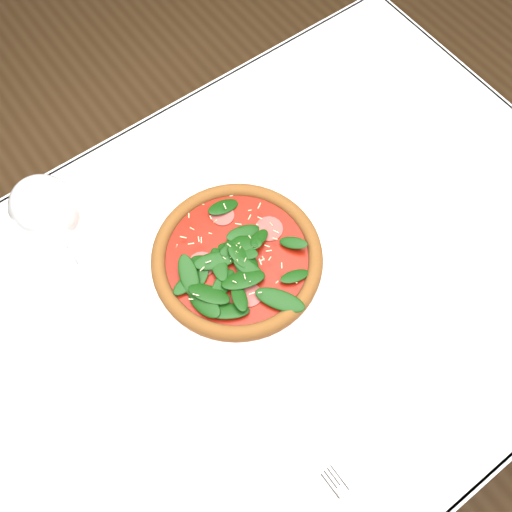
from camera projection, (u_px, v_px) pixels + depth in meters
ground at (258, 395)px, 1.57m from camera, size 6.00×6.00×0.00m
dining_table at (259, 317)px, 0.98m from camera, size 1.21×0.81×0.75m
plate at (237, 262)px, 0.91m from camera, size 0.31×0.31×0.01m
pizza at (237, 257)px, 0.89m from camera, size 0.31×0.31×0.04m
wine_glass at (48, 214)px, 0.77m from camera, size 0.09×0.09×0.23m
fork at (352, 506)px, 0.75m from camera, size 0.02×0.13×0.00m
saucer_far at (375, 105)px, 1.05m from camera, size 0.13×0.13×0.01m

